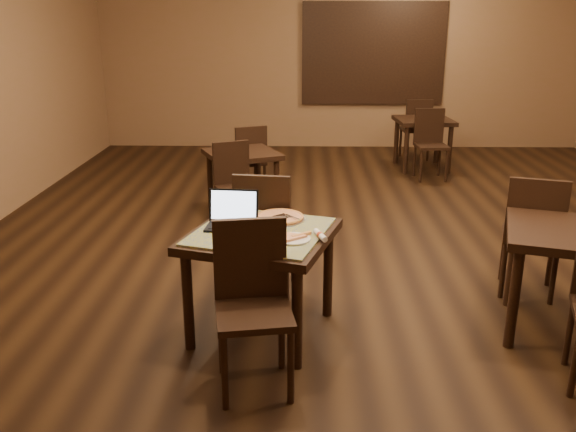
{
  "coord_description": "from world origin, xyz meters",
  "views": [
    {
      "loc": [
        -0.69,
        -5.37,
        2.15
      ],
      "look_at": [
        -0.77,
        -1.42,
        0.85
      ],
      "focal_mm": 38.0,
      "sensor_mm": 36.0,
      "label": 1
    }
  ],
  "objects_px": {
    "chair_main_near": "(252,295)",
    "other_table_a": "(423,127)",
    "other_table_b": "(242,162)",
    "other_table_c_chair_far": "(533,230)",
    "tiled_table": "(261,245)",
    "other_table_b_chair_far": "(249,158)",
    "other_table_a_chair_far": "(417,126)",
    "laptop": "(233,217)",
    "other_table_a_chair_near": "(430,140)",
    "other_table_c": "(569,248)",
    "chair_main_far": "(265,227)",
    "pizza_pan": "(280,219)",
    "other_table_b_chair_near": "(234,180)"
  },
  "relations": [
    {
      "from": "chair_main_near",
      "to": "other_table_a",
      "type": "bearing_deg",
      "value": 59.83
    },
    {
      "from": "other_table_a",
      "to": "other_table_b",
      "type": "relative_size",
      "value": 0.85
    },
    {
      "from": "other_table_b",
      "to": "chair_main_near",
      "type": "bearing_deg",
      "value": -107.38
    },
    {
      "from": "other_table_c_chair_far",
      "to": "chair_main_near",
      "type": "bearing_deg",
      "value": 47.87
    },
    {
      "from": "tiled_table",
      "to": "chair_main_near",
      "type": "relative_size",
      "value": 1.13
    },
    {
      "from": "other_table_b_chair_far",
      "to": "other_table_a_chair_far",
      "type": "bearing_deg",
      "value": -161.81
    },
    {
      "from": "laptop",
      "to": "other_table_c_chair_far",
      "type": "distance_m",
      "value": 2.35
    },
    {
      "from": "chair_main_near",
      "to": "other_table_a_chair_near",
      "type": "height_order",
      "value": "chair_main_near"
    },
    {
      "from": "other_table_c",
      "to": "chair_main_far",
      "type": "bearing_deg",
      "value": -177.78
    },
    {
      "from": "tiled_table",
      "to": "other_table_a_chair_near",
      "type": "relative_size",
      "value": 1.22
    },
    {
      "from": "other_table_a_chair_far",
      "to": "other_table_c_chair_far",
      "type": "distance_m",
      "value": 4.87
    },
    {
      "from": "pizza_pan",
      "to": "other_table_b_chair_near",
      "type": "relative_size",
      "value": 0.4
    },
    {
      "from": "chair_main_near",
      "to": "other_table_b_chair_near",
      "type": "xyz_separation_m",
      "value": [
        -0.41,
        2.87,
        -0.06
      ]
    },
    {
      "from": "chair_main_near",
      "to": "other_table_c",
      "type": "xyz_separation_m",
      "value": [
        2.12,
        0.64,
        0.07
      ]
    },
    {
      "from": "other_table_b",
      "to": "other_table_c_chair_far",
      "type": "distance_m",
      "value": 3.29
    },
    {
      "from": "tiled_table",
      "to": "other_table_a",
      "type": "height_order",
      "value": "tiled_table"
    },
    {
      "from": "pizza_pan",
      "to": "chair_main_near",
      "type": "bearing_deg",
      "value": -99.01
    },
    {
      "from": "tiled_table",
      "to": "other_table_b_chair_near",
      "type": "xyz_separation_m",
      "value": [
        -0.42,
        2.26,
        -0.15
      ]
    },
    {
      "from": "chair_main_far",
      "to": "chair_main_near",
      "type": "bearing_deg",
      "value": 97.71
    },
    {
      "from": "other_table_c",
      "to": "other_table_b_chair_far",
      "type": "bearing_deg",
      "value": 144.34
    },
    {
      "from": "chair_main_near",
      "to": "chair_main_far",
      "type": "height_order",
      "value": "chair_main_far"
    },
    {
      "from": "other_table_b_chair_near",
      "to": "tiled_table",
      "type": "bearing_deg",
      "value": -103.07
    },
    {
      "from": "other_table_b_chair_far",
      "to": "other_table_b_chair_near",
      "type": "bearing_deg",
      "value": 62.89
    },
    {
      "from": "other_table_c_chair_far",
      "to": "other_table_c",
      "type": "bearing_deg",
      "value": 110.07
    },
    {
      "from": "chair_main_far",
      "to": "other_table_c",
      "type": "bearing_deg",
      "value": 172.58
    },
    {
      "from": "laptop",
      "to": "other_table_a_chair_near",
      "type": "distance_m",
      "value": 4.84
    },
    {
      "from": "other_table_b_chair_far",
      "to": "other_table_b",
      "type": "bearing_deg",
      "value": 62.89
    },
    {
      "from": "other_table_b",
      "to": "other_table_b_chair_near",
      "type": "relative_size",
      "value": 1.09
    },
    {
      "from": "other_table_b_chair_far",
      "to": "other_table_c",
      "type": "relative_size",
      "value": 0.88
    },
    {
      "from": "laptop",
      "to": "other_table_a_chair_far",
      "type": "xyz_separation_m",
      "value": [
        2.25,
        5.38,
        -0.29
      ]
    },
    {
      "from": "chair_main_near",
      "to": "tiled_table",
      "type": "bearing_deg",
      "value": 78.8
    },
    {
      "from": "other_table_a",
      "to": "other_table_c_chair_far",
      "type": "bearing_deg",
      "value": -93.76
    },
    {
      "from": "chair_main_far",
      "to": "other_table_c",
      "type": "xyz_separation_m",
      "value": [
        2.12,
        -0.58,
        0.07
      ]
    },
    {
      "from": "tiled_table",
      "to": "chair_main_near",
      "type": "xyz_separation_m",
      "value": [
        -0.02,
        -0.61,
        -0.09
      ]
    },
    {
      "from": "pizza_pan",
      "to": "other_table_a",
      "type": "relative_size",
      "value": 0.44
    },
    {
      "from": "chair_main_near",
      "to": "other_table_b_chair_far",
      "type": "xyz_separation_m",
      "value": [
        -0.34,
        3.94,
        -0.06
      ]
    },
    {
      "from": "other_table_b_chair_far",
      "to": "tiled_table",
      "type": "bearing_deg",
      "value": 72.48
    },
    {
      "from": "other_table_b",
      "to": "other_table_b_chair_near",
      "type": "height_order",
      "value": "other_table_b_chair_near"
    },
    {
      "from": "chair_main_far",
      "to": "other_table_b_chair_near",
      "type": "relative_size",
      "value": 1.12
    },
    {
      "from": "other_table_a",
      "to": "chair_main_near",
      "type": "bearing_deg",
      "value": -114.61
    },
    {
      "from": "pizza_pan",
      "to": "other_table_b_chair_far",
      "type": "relative_size",
      "value": 0.4
    },
    {
      "from": "chair_main_far",
      "to": "tiled_table",
      "type": "bearing_deg",
      "value": 98.99
    },
    {
      "from": "other_table_a",
      "to": "other_table_c",
      "type": "relative_size",
      "value": 0.81
    },
    {
      "from": "other_table_c",
      "to": "other_table_c_chair_far",
      "type": "height_order",
      "value": "other_table_c_chair_far"
    },
    {
      "from": "other_table_a_chair_near",
      "to": "other_table_a_chair_far",
      "type": "distance_m",
      "value": 1.1
    },
    {
      "from": "tiled_table",
      "to": "other_table_b_chair_near",
      "type": "bearing_deg",
      "value": 117.76
    },
    {
      "from": "other_table_a_chair_near",
      "to": "other_table_b",
      "type": "bearing_deg",
      "value": -150.94
    },
    {
      "from": "chair_main_near",
      "to": "other_table_c",
      "type": "bearing_deg",
      "value": 7.1
    },
    {
      "from": "other_table_b",
      "to": "laptop",
      "type": "bearing_deg",
      "value": -109.61
    },
    {
      "from": "other_table_a_chair_near",
      "to": "other_table_b",
      "type": "relative_size",
      "value": 0.96
    }
  ]
}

